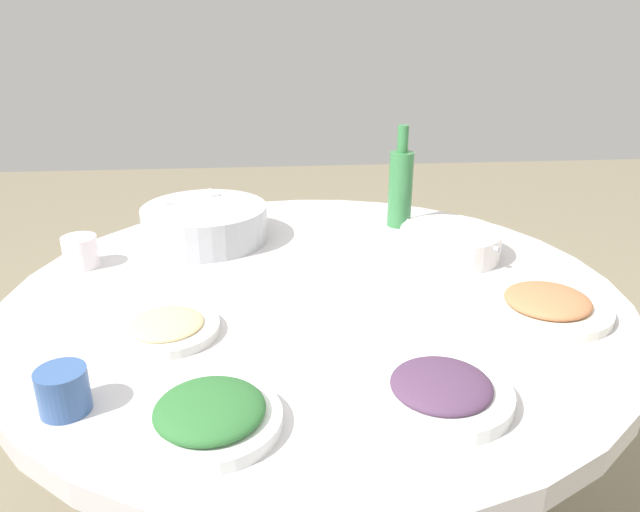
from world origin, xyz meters
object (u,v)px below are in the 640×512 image
object	(u,v)px
round_dining_table	(316,338)
dish_noodles	(166,327)
dish_eggplant	(441,390)
soup_bowl	(450,244)
dish_greens	(210,415)
green_bottle	(400,186)
rice_bowl	(205,223)
tea_cup_far	(63,391)
dish_tofu_braise	(547,305)
tea_cup_near	(81,252)

from	to	relation	value
round_dining_table	dish_noodles	xyz separation A→B (m)	(0.29, 0.16, 0.13)
dish_eggplant	soup_bowl	bearing A→B (deg)	-106.98
dish_greens	green_bottle	world-z (taller)	green_bottle
dish_eggplant	rice_bowl	bearing A→B (deg)	-60.08
dish_greens	dish_noodles	distance (m)	0.30
round_dining_table	green_bottle	xyz separation A→B (m)	(-0.26, -0.40, 0.23)
dish_eggplant	round_dining_table	bearing A→B (deg)	-68.62
soup_bowl	dish_greens	world-z (taller)	soup_bowl
dish_greens	tea_cup_far	bearing A→B (deg)	-14.93
dish_tofu_braise	rice_bowl	bearing A→B (deg)	-33.09
dish_greens	tea_cup_near	size ratio (longest dim) A/B	2.64
dish_noodles	tea_cup_far	distance (m)	0.25
dish_tofu_braise	green_bottle	world-z (taller)	green_bottle
green_bottle	dish_noodles	bearing A→B (deg)	45.45
soup_bowl	dish_greens	size ratio (longest dim) A/B	1.15
dish_tofu_braise	green_bottle	size ratio (longest dim) A/B	0.90
round_dining_table	soup_bowl	distance (m)	0.40
dish_tofu_braise	dish_noodles	size ratio (longest dim) A/B	1.27
soup_bowl	dish_eggplant	xyz separation A→B (m)	(0.18, 0.58, -0.01)
dish_eggplant	dish_tofu_braise	world-z (taller)	dish_eggplant
rice_bowl	green_bottle	world-z (taller)	green_bottle
soup_bowl	green_bottle	size ratio (longest dim) A/B	0.87
dish_tofu_braise	green_bottle	distance (m)	0.58
tea_cup_far	tea_cup_near	bearing A→B (deg)	-77.39
dish_tofu_braise	tea_cup_near	bearing A→B (deg)	-17.70
rice_bowl	dish_eggplant	world-z (taller)	rice_bowl
rice_bowl	tea_cup_near	distance (m)	0.31
tea_cup_far	green_bottle	bearing A→B (deg)	-130.52
rice_bowl	soup_bowl	world-z (taller)	rice_bowl
dish_greens	dish_eggplant	bearing A→B (deg)	-174.39
soup_bowl	dish_tofu_braise	size ratio (longest dim) A/B	0.97
round_dining_table	rice_bowl	size ratio (longest dim) A/B	4.09
round_dining_table	dish_eggplant	world-z (taller)	dish_eggplant
dish_noodles	tea_cup_near	size ratio (longest dim) A/B	2.47
soup_bowl	tea_cup_near	xyz separation A→B (m)	(0.87, -0.01, 0.01)
dish_eggplant	dish_noodles	xyz separation A→B (m)	(0.45, -0.25, -0.01)
tea_cup_near	dish_noodles	bearing A→B (deg)	125.76
rice_bowl	tea_cup_near	world-z (taller)	rice_bowl
tea_cup_far	dish_noodles	bearing A→B (deg)	-117.83
tea_cup_far	rice_bowl	bearing A→B (deg)	-101.76
round_dining_table	dish_tofu_braise	bearing A→B (deg)	162.61
dish_noodles	soup_bowl	bearing A→B (deg)	-152.36
dish_eggplant	tea_cup_far	bearing A→B (deg)	-2.49
round_dining_table	tea_cup_far	xyz separation A→B (m)	(0.41, 0.39, 0.15)
tea_cup_near	tea_cup_far	size ratio (longest dim) A/B	1.04
round_dining_table	tea_cup_far	bearing A→B (deg)	43.45
green_bottle	tea_cup_far	distance (m)	1.03
dish_greens	green_bottle	size ratio (longest dim) A/B	0.76
round_dining_table	green_bottle	bearing A→B (deg)	-123.35
round_dining_table	soup_bowl	xyz separation A→B (m)	(-0.34, -0.16, 0.15)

